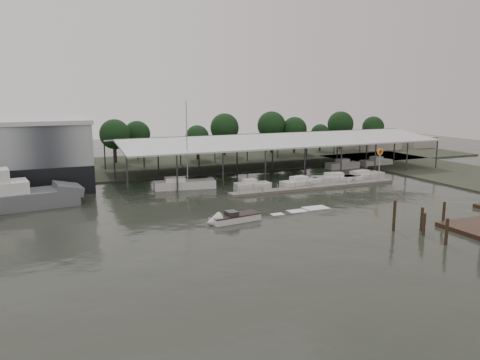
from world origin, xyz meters
name	(u,v)px	position (x,y,z in m)	size (l,w,h in m)	color
ground	(254,214)	(0.00, 0.00, 0.00)	(200.00, 200.00, 0.00)	#262B23
land_strip_far	(165,164)	(0.00, 42.00, 0.10)	(140.00, 30.00, 0.30)	#363C2D
land_strip_east	(460,174)	(45.00, 10.00, 0.10)	(20.00, 60.00, 0.30)	#363C2D
storage_warehouse	(4,153)	(-28.00, 29.94, 5.29)	(24.50, 20.50, 10.50)	#9AA0A4
covered_boat_shed	(273,137)	(17.00, 28.00, 6.13)	(58.24, 24.00, 6.96)	silver
floating_dock	(315,187)	(15.00, 10.00, 0.20)	(28.00, 2.00, 1.40)	#635E58
shell_fuel_sign	(380,158)	(27.00, 9.99, 3.93)	(1.10, 0.18, 5.55)	#9A9C9F
distant_commercial_buildings	(389,142)	(59.03, 44.69, 1.84)	(22.00, 8.00, 4.00)	gray
grey_trawler	(2,198)	(-27.76, 14.06, 1.58)	(19.06, 7.09, 8.84)	#575B60
white_sailboat	(184,184)	(-3.37, 17.89, 0.66)	(9.46, 3.86, 13.39)	silver
speedboat_underway	(231,219)	(-3.87, -2.11, 0.39)	(17.45, 4.36, 2.00)	silver
moored_cruiser_0	(252,186)	(5.79, 13.04, 0.61)	(5.47, 2.66, 1.70)	silver
moored_cruiser_1	(301,183)	(13.69, 12.02, 0.61)	(7.22, 3.14, 1.70)	silver
moored_cruiser_2	(336,179)	(20.60, 12.67, 0.61)	(8.51, 4.11, 1.70)	silver
moored_cruiser_3	(362,177)	(25.72, 12.70, 0.61)	(9.31, 4.11, 1.70)	silver
mooring_pilings	(435,224)	(13.58, -14.74, 1.08)	(7.73, 7.28, 3.90)	#372B1B
horizon_tree_line	(258,129)	(23.55, 48.10, 5.98)	(70.40, 11.14, 9.98)	black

